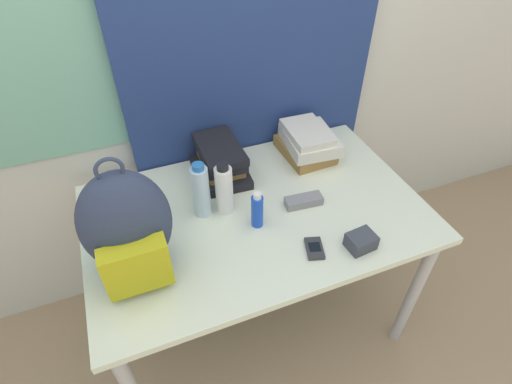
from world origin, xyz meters
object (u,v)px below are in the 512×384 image
backpack (127,227)px  book_stack_left (220,161)px  sunscreen_bottle (257,210)px  sunglasses_case (304,201)px  water_bottle (201,191)px  book_stack_center (307,142)px  cell_phone (314,248)px  sports_bottle (224,189)px  camera_pouch (361,241)px

backpack → book_stack_left: 0.57m
sunscreen_bottle → book_stack_left: bearing=95.8°
sunscreen_bottle → sunglasses_case: sunscreen_bottle is taller
backpack → water_bottle: size_ratio=1.91×
sunglasses_case → book_stack_center: bearing=61.2°
book_stack_center → sunglasses_case: 0.34m
cell_phone → sports_bottle: bearing=126.3°
sunscreen_bottle → cell_phone: 0.25m
sports_bottle → water_bottle: bearing=169.0°
water_bottle → sports_bottle: (0.09, -0.02, -0.01)m
book_stack_center → water_bottle: size_ratio=1.21×
sunglasses_case → camera_pouch: size_ratio=1.48×
book_stack_center → cell_phone: 0.58m
backpack → sunglasses_case: bearing=5.6°
water_bottle → sunscreen_bottle: water_bottle is taller
book_stack_center → sunglasses_case: (-0.16, -0.30, -0.05)m
book_stack_center → sports_bottle: 0.51m
water_bottle → sunglasses_case: water_bottle is taller
book_stack_left → sunglasses_case: bearing=-50.8°
cell_phone → camera_pouch: camera_pouch is taller
book_stack_center → cell_phone: size_ratio=2.65×
water_bottle → cell_phone: 0.47m
backpack → water_bottle: bearing=31.1°
backpack → book_stack_center: bearing=23.6°
sunglasses_case → sports_bottle: bearing=164.0°
book_stack_center → sports_bottle: sports_bottle is taller
sunglasses_case → water_bottle: bearing=165.1°
book_stack_center → sunscreen_bottle: (-0.38, -0.33, 0.00)m
backpack → sunglasses_case: (0.67, 0.07, -0.17)m
sports_bottle → sunscreen_bottle: bearing=-54.2°
sports_bottle → cell_phone: sports_bottle is taller
book_stack_left → book_stack_center: 0.41m
camera_pouch → cell_phone: bearing=163.6°
water_bottle → camera_pouch: (0.48, -0.38, -0.08)m
backpack → sunscreen_bottle: bearing=3.9°
water_bottle → sunglasses_case: 0.41m
book_stack_center → book_stack_left: bearing=178.9°
sports_bottle → sunscreen_bottle: (0.09, -0.12, -0.03)m
backpack → sunscreen_bottle: (0.45, 0.03, -0.12)m
book_stack_center → sunscreen_bottle: size_ratio=1.82×
camera_pouch → sports_bottle: bearing=137.2°
book_stack_left → camera_pouch: 0.67m
backpack → water_bottle: 0.34m
backpack → sports_bottle: bearing=22.5°
backpack → cell_phone: size_ratio=4.19×
backpack → camera_pouch: backpack is taller
book_stack_center → sunglasses_case: size_ratio=1.87×
water_bottle → sunscreen_bottle: 0.22m
sunscreen_bottle → sports_bottle: bearing=125.8°
sports_bottle → sunglasses_case: sports_bottle is taller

